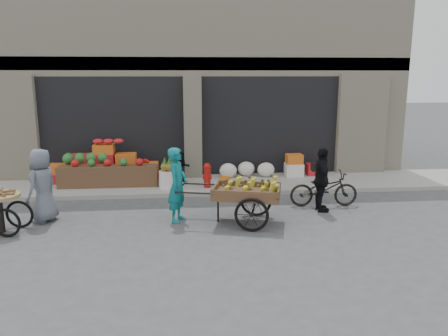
{
  "coord_description": "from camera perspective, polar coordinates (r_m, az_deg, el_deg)",
  "views": [
    {
      "loc": [
        -0.38,
        -8.52,
        3.31
      ],
      "look_at": [
        0.64,
        1.6,
        1.1
      ],
      "focal_mm": 35.0,
      "sensor_mm": 36.0,
      "label": 1
    }
  ],
  "objects": [
    {
      "name": "building",
      "position": [
        16.56,
        -4.52,
        12.42
      ],
      "size": [
        14.0,
        6.45,
        7.0
      ],
      "color": "beige",
      "rests_on": "ground"
    },
    {
      "name": "cyclist",
      "position": [
        10.82,
        12.64,
        -1.49
      ],
      "size": [
        0.43,
        0.95,
        1.59
      ],
      "primitive_type": "imported",
      "rotation": [
        0.0,
        0.0,
        1.52
      ],
      "color": "black",
      "rests_on": "ground"
    },
    {
      "name": "vendor_woman",
      "position": [
        9.88,
        -6.1,
        -2.22
      ],
      "size": [
        0.6,
        0.72,
        1.71
      ],
      "primitive_type": "imported",
      "rotation": [
        0.0,
        0.0,
        1.22
      ],
      "color": "#0E6A6F",
      "rests_on": "ground"
    },
    {
      "name": "bicycle",
      "position": [
        11.34,
        12.89,
        -2.67
      ],
      "size": [
        1.74,
        0.68,
        0.9
      ],
      "primitive_type": "imported",
      "rotation": [
        0.0,
        0.0,
        1.52
      ],
      "color": "black",
      "rests_on": "ground"
    },
    {
      "name": "seated_person",
      "position": [
        13.01,
        -5.47,
        0.11
      ],
      "size": [
        0.51,
        0.43,
        0.93
      ],
      "primitive_type": "imported",
      "rotation": [
        0.0,
        0.0,
        0.17
      ],
      "color": "black",
      "rests_on": "sidewalk"
    },
    {
      "name": "sidewalk",
      "position": [
        13.03,
        -3.88,
        -2.21
      ],
      "size": [
        18.0,
        2.2,
        0.12
      ],
      "primitive_type": "cube",
      "color": "gray",
      "rests_on": "ground"
    },
    {
      "name": "right_bay_goods",
      "position": [
        13.86,
        6.88,
        0.08
      ],
      "size": [
        3.35,
        0.6,
        0.7
      ],
      "color": "silver",
      "rests_on": "sidewalk"
    },
    {
      "name": "ground",
      "position": [
        9.15,
        -3.0,
        -8.97
      ],
      "size": [
        80.0,
        80.0,
        0.0
      ],
      "primitive_type": "plane",
      "color": "#424244",
      "rests_on": "ground"
    },
    {
      "name": "orange_bucket",
      "position": [
        12.46,
        0.11,
        -1.87
      ],
      "size": [
        0.32,
        0.32,
        0.3
      ],
      "primitive_type": "cylinder",
      "color": "orange",
      "rests_on": "sidewalk"
    },
    {
      "name": "fruit_display",
      "position": [
        13.33,
        -14.69,
        0.44
      ],
      "size": [
        3.1,
        1.12,
        1.24
      ],
      "color": "red",
      "rests_on": "sidewalk"
    },
    {
      "name": "fire_hydrant",
      "position": [
        12.41,
        -2.21,
        -0.82
      ],
      "size": [
        0.22,
        0.22,
        0.71
      ],
      "color": "#A5140F",
      "rests_on": "sidewalk"
    },
    {
      "name": "tricycle_cart",
      "position": [
        10.34,
        -27.24,
        -4.53
      ],
      "size": [
        1.45,
        0.94,
        0.95
      ],
      "rotation": [
        0.0,
        0.0,
        -0.13
      ],
      "color": "#9E7F51",
      "rests_on": "ground"
    },
    {
      "name": "pineapple_bin",
      "position": [
        12.47,
        -7.27,
        -1.48
      ],
      "size": [
        0.52,
        0.52,
        0.5
      ],
      "primitive_type": "cylinder",
      "color": "silver",
      "rests_on": "sidewalk"
    },
    {
      "name": "vendor_grey",
      "position": [
        10.64,
        -22.65,
        -2.12
      ],
      "size": [
        0.81,
        0.96,
        1.68
      ],
      "primitive_type": "imported",
      "rotation": [
        0.0,
        0.0,
        -1.97
      ],
      "color": "slate",
      "rests_on": "ground"
    },
    {
      "name": "banana_cart",
      "position": [
        9.73,
        2.67,
        -2.93
      ],
      "size": [
        2.68,
        1.6,
        1.05
      ],
      "rotation": [
        0.0,
        0.0,
        -0.26
      ],
      "color": "brown",
      "rests_on": "ground"
    }
  ]
}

